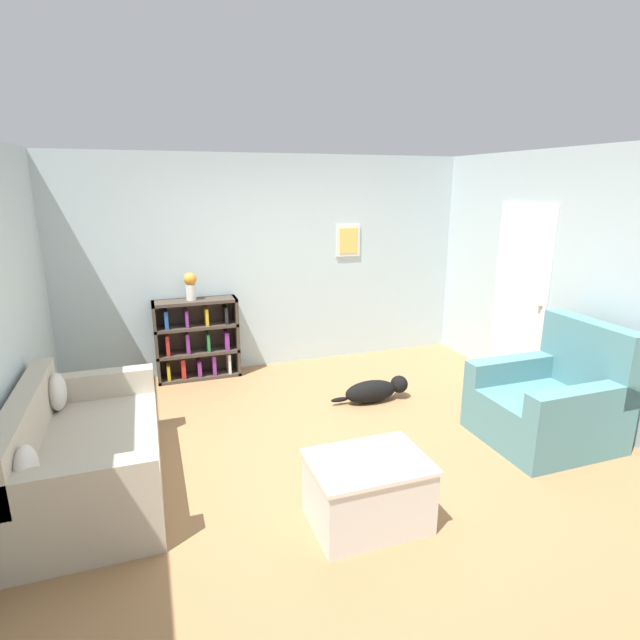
# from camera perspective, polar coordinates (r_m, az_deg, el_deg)

# --- Properties ---
(ground_plane) EXTENTS (14.00, 14.00, 0.00)m
(ground_plane) POSITION_cam_1_polar(r_m,az_deg,el_deg) (4.61, 1.68, -13.97)
(ground_plane) COLOR #997047
(wall_back) EXTENTS (5.60, 0.13, 2.60)m
(wall_back) POSITION_cam_1_polar(r_m,az_deg,el_deg) (6.25, -5.59, 6.47)
(wall_back) COLOR silver
(wall_back) RESTS_ON ground_plane
(wall_right) EXTENTS (0.16, 5.00, 2.60)m
(wall_right) POSITION_cam_1_polar(r_m,az_deg,el_deg) (5.57, 27.10, 3.70)
(wall_right) COLOR silver
(wall_right) RESTS_ON ground_plane
(couch) EXTENTS (0.96, 1.77, 0.81)m
(couch) POSITION_cam_1_polar(r_m,az_deg,el_deg) (4.23, -25.39, -13.83)
(couch) COLOR #B7AD99
(couch) RESTS_ON ground_plane
(bookshelf) EXTENTS (0.96, 0.29, 0.96)m
(bookshelf) POSITION_cam_1_polar(r_m,az_deg,el_deg) (6.10, -13.86, -2.26)
(bookshelf) COLOR #42382D
(bookshelf) RESTS_ON ground_plane
(recliner_chair) EXTENTS (1.05, 0.98, 1.07)m
(recliner_chair) POSITION_cam_1_polar(r_m,az_deg,el_deg) (5.00, 24.93, -8.50)
(recliner_chair) COLOR slate
(recliner_chair) RESTS_ON ground_plane
(coffee_table) EXTENTS (0.78, 0.58, 0.48)m
(coffee_table) POSITION_cam_1_polar(r_m,az_deg,el_deg) (3.58, 5.49, -18.72)
(coffee_table) COLOR silver
(coffee_table) RESTS_ON ground_plane
(dog) EXTENTS (0.87, 0.22, 0.25)m
(dog) POSITION_cam_1_polar(r_m,az_deg,el_deg) (5.40, 6.36, -7.99)
(dog) COLOR black
(dog) RESTS_ON ground_plane
(vase) EXTENTS (0.14, 0.14, 0.32)m
(vase) POSITION_cam_1_polar(r_m,az_deg,el_deg) (5.91, -14.59, 3.92)
(vase) COLOR silver
(vase) RESTS_ON bookshelf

